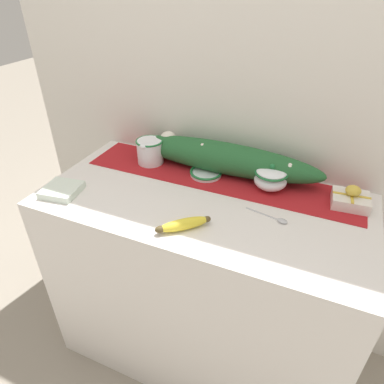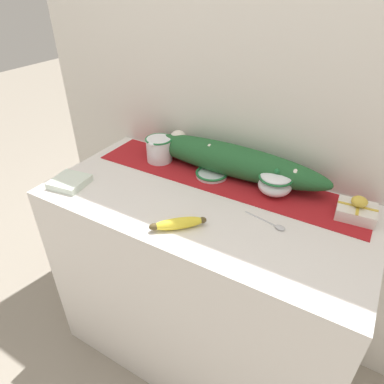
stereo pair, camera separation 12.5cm
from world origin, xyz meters
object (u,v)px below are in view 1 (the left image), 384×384
Objects in this scene: banana at (183,224)px; gift_box at (351,199)px; napkin_stack at (62,190)px; cream_pitcher at (150,150)px; sugar_bowl at (271,178)px; small_dish at (206,173)px; spoon at (279,220)px.

gift_box is (0.51, 0.37, 0.01)m from banana.
cream_pitcher is at bearing 61.19° from napkin_stack.
cream_pitcher is at bearing -179.99° from gift_box.
gift_box is at bearing 36.04° from banana.
cream_pitcher reaches higher than banana.
cream_pitcher is at bearing 132.02° from banana.
small_dish is (-0.27, -0.01, -0.04)m from sugar_bowl.
small_dish is at bearing 99.68° from banana.
gift_box reaches higher than spoon.
napkin_stack is (-0.53, 0.01, -0.01)m from banana.
cream_pitcher is at bearing 178.44° from small_dish.
small_dish is 1.03× the size of napkin_stack.
napkin_stack is (-0.20, -0.36, -0.05)m from cream_pitcher.
napkin_stack reaches higher than spoon.
cream_pitcher reaches higher than sugar_bowl.
banana is 1.01× the size of spoon.
cream_pitcher is 1.06× the size of napkin_stack.
spoon is 0.29m from gift_box.
napkin_stack is (-0.74, -0.36, -0.04)m from sugar_bowl.
banana is at bearing -119.60° from sugar_bowl.
cream_pitcher reaches higher than small_dish.
small_dish is at bearing -179.24° from gift_box.
sugar_bowl is at bearing 123.31° from spoon.
cream_pitcher is 1.01× the size of gift_box.
napkin_stack is 1.09m from gift_box.
spoon is at bearing 30.96° from banana.
banana is at bearing -1.24° from napkin_stack.
sugar_bowl is at bearing 1.34° from small_dish.
gift_box is at bearing 0.01° from cream_pitcher.
sugar_bowl is 0.27m from small_dish.
sugar_bowl is at bearing 25.78° from napkin_stack.
small_dish is at bearing -178.66° from sugar_bowl.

